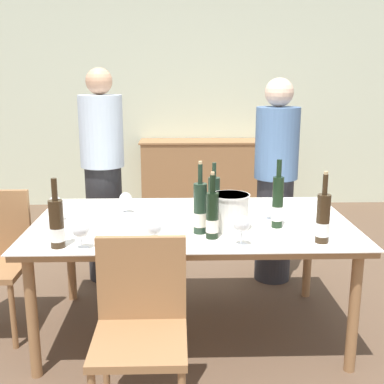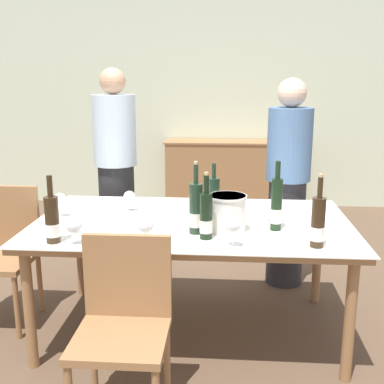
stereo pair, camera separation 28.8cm
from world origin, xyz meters
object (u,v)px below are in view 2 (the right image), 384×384
at_px(dining_table, 192,230).
at_px(wine_glass_4, 130,197).
at_px(wine_bottle_4, 214,202).
at_px(wine_glass_2, 60,200).
at_px(wine_glass_0, 233,226).
at_px(person_guest_left, 288,184).
at_px(ice_bucket, 227,212).
at_px(sideboard_cabinet, 231,175).
at_px(wine_glass_3, 272,207).
at_px(chair_near_front, 124,317).
at_px(wine_glass_1, 74,227).
at_px(person_host, 116,176).
at_px(wine_bottle_1, 318,223).
at_px(wine_glass_5, 146,227).
at_px(wine_bottle_2, 276,205).
at_px(wine_bottle_0, 206,216).
at_px(wine_bottle_5, 52,220).
at_px(chair_left_end, 3,245).
at_px(wine_bottle_3, 196,210).

height_order(dining_table, wine_glass_4, wine_glass_4).
xyz_separation_m(wine_bottle_4, wine_glass_2, (-0.95, 0.04, -0.02)).
xyz_separation_m(wine_glass_0, person_guest_left, (0.42, 1.24, -0.05)).
bearing_deg(wine_glass_2, ice_bucket, -10.82).
relative_size(sideboard_cabinet, wine_glass_3, 11.46).
bearing_deg(chair_near_front, sideboard_cabinet, 82.03).
distance_m(sideboard_cabinet, wine_glass_1, 3.50).
distance_m(person_host, person_guest_left, 1.33).
height_order(wine_bottle_1, wine_glass_2, wine_bottle_1).
distance_m(wine_bottle_4, wine_glass_5, 0.54).
bearing_deg(ice_bucket, wine_bottle_2, 7.81).
bearing_deg(ice_bucket, wine_bottle_0, -127.88).
relative_size(ice_bucket, person_guest_left, 0.14).
bearing_deg(ice_bucket, wine_bottle_1, -26.41).
bearing_deg(wine_glass_5, wine_bottle_4, 50.55).
bearing_deg(dining_table, wine_glass_4, 156.39).
distance_m(wine_bottle_1, wine_glass_0, 0.43).
bearing_deg(wine_bottle_1, wine_bottle_5, -178.61).
bearing_deg(wine_bottle_2, wine_glass_1, -162.76).
bearing_deg(wine_bottle_5, dining_table, 32.24).
bearing_deg(dining_table, chair_left_end, 176.11).
bearing_deg(chair_near_front, wine_bottle_4, 63.32).
bearing_deg(wine_bottle_0, wine_glass_1, -167.52).
bearing_deg(chair_near_front, wine_bottle_0, 52.84).
bearing_deg(sideboard_cabinet, wine_glass_5, -98.00).
height_order(wine_bottle_3, person_guest_left, person_guest_left).
xyz_separation_m(wine_bottle_2, wine_bottle_3, (-0.45, -0.09, -0.01)).
xyz_separation_m(person_host, person_guest_left, (1.33, -0.06, -0.04)).
bearing_deg(wine_glass_3, wine_bottle_4, -175.61).
bearing_deg(wine_bottle_3, wine_glass_0, -46.13).
xyz_separation_m(wine_bottle_4, wine_glass_5, (-0.34, -0.41, -0.03)).
distance_m(ice_bucket, wine_glass_5, 0.49).
xyz_separation_m(dining_table, ice_bucket, (0.21, -0.18, 0.17)).
bearing_deg(wine_glass_2, wine_glass_3, -0.55).
xyz_separation_m(wine_bottle_1, wine_glass_2, (-1.50, 0.43, -0.02)).
distance_m(sideboard_cabinet, wine_glass_5, 3.39).
xyz_separation_m(wine_bottle_2, wine_glass_4, (-0.91, 0.32, -0.05)).
height_order(wine_glass_1, person_guest_left, person_guest_left).
bearing_deg(wine_glass_3, wine_glass_5, -147.49).
height_order(wine_bottle_0, wine_bottle_3, wine_bottle_3).
relative_size(wine_bottle_3, wine_bottle_5, 1.13).
xyz_separation_m(wine_bottle_4, person_host, (-0.79, 0.87, -0.03)).
bearing_deg(chair_left_end, wine_glass_5, -26.51).
xyz_separation_m(sideboard_cabinet, chair_left_end, (-1.51, -2.82, 0.09)).
relative_size(wine_glass_4, wine_glass_5, 0.95).
distance_m(chair_left_end, person_guest_left, 2.06).
relative_size(wine_bottle_3, wine_glass_0, 2.54).
bearing_deg(wine_glass_0, wine_bottle_0, 139.59).
bearing_deg(wine_glass_3, wine_glass_1, -155.67).
height_order(wine_bottle_0, wine_glass_4, wine_bottle_0).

